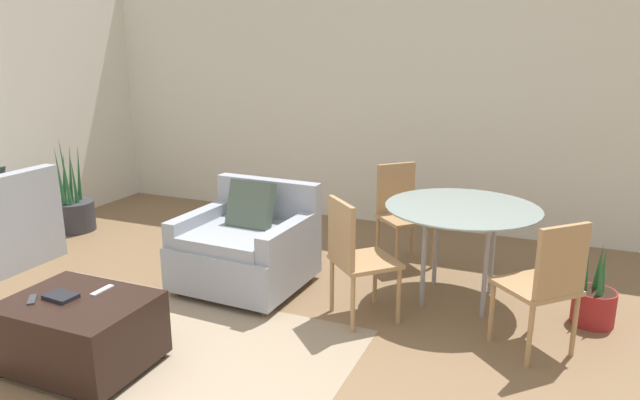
{
  "coord_description": "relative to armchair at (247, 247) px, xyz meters",
  "views": [
    {
      "loc": [
        2.04,
        -1.96,
        1.92
      ],
      "look_at": [
        0.37,
        2.04,
        0.75
      ],
      "focal_mm": 32.0,
      "sensor_mm": 36.0,
      "label": 1
    }
  ],
  "objects": [
    {
      "name": "ottoman",
      "position": [
        -0.32,
        -1.48,
        -0.09
      ],
      "size": [
        0.84,
        0.65,
        0.45
      ],
      "color": "black",
      "rests_on": "ground_plane"
    },
    {
      "name": "wall_back",
      "position": [
        0.2,
        2.17,
        1.04
      ],
      "size": [
        12.0,
        0.06,
        2.75
      ],
      "color": "silver",
      "rests_on": "ground_plane"
    },
    {
      "name": "tv_remote_primary",
      "position": [
        -0.56,
        -1.59,
        0.12
      ],
      "size": [
        0.12,
        0.13,
        0.01
      ],
      "color": "#333338",
      "rests_on": "ottoman"
    },
    {
      "name": "potted_plant",
      "position": [
        -2.46,
        0.57,
        -0.13
      ],
      "size": [
        0.42,
        0.42,
        1.04
      ],
      "color": "#333338",
      "rests_on": "ground_plane"
    },
    {
      "name": "dining_table",
      "position": [
        1.64,
        0.4,
        0.34
      ],
      "size": [
        1.16,
        1.16,
        0.76
      ],
      "color": "#8C9E99",
      "rests_on": "ground_plane"
    },
    {
      "name": "potted_plant_small",
      "position": [
        2.61,
        0.36,
        -0.18
      ],
      "size": [
        0.29,
        0.29,
        0.64
      ],
      "color": "maroon",
      "rests_on": "ground_plane"
    },
    {
      "name": "area_rug",
      "position": [
        -0.16,
        -1.06,
        -0.34
      ],
      "size": [
        2.78,
        1.44,
        0.01
      ],
      "color": "gray",
      "rests_on": "ground_plane"
    },
    {
      "name": "book_stack",
      "position": [
        -0.42,
        -1.5,
        0.12
      ],
      "size": [
        0.2,
        0.14,
        0.02
      ],
      "color": "black",
      "rests_on": "ottoman"
    },
    {
      "name": "armchair",
      "position": [
        0.0,
        0.0,
        0.0
      ],
      "size": [
        0.99,
        0.95,
        0.88
      ],
      "color": "#999EA8",
      "rests_on": "ground_plane"
    },
    {
      "name": "dining_chair_near_left",
      "position": [
        1.0,
        -0.23,
        0.18
      ],
      "size": [
        0.59,
        0.59,
        0.9
      ],
      "color": "tan",
      "rests_on": "ground_plane"
    },
    {
      "name": "tv_remote_secondary",
      "position": [
        -0.27,
        -1.32,
        0.12
      ],
      "size": [
        0.05,
        0.17,
        0.01
      ],
      "color": "#B7B7BC",
      "rests_on": "ottoman"
    },
    {
      "name": "dining_chair_near_right",
      "position": [
        2.28,
        -0.23,
        0.18
      ],
      "size": [
        0.59,
        0.59,
        0.9
      ],
      "color": "tan",
      "rests_on": "ground_plane"
    },
    {
      "name": "dining_chair_far_left",
      "position": [
        1.0,
        1.04,
        0.18
      ],
      "size": [
        0.59,
        0.59,
        0.9
      ],
      "color": "tan",
      "rests_on": "ground_plane"
    }
  ]
}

